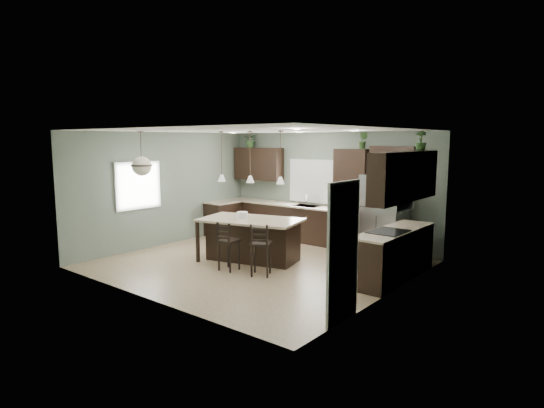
{
  "coord_description": "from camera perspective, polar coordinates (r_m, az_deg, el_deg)",
  "views": [
    {
      "loc": [
        6.14,
        -7.07,
        2.6
      ],
      "look_at": [
        0.1,
        0.4,
        1.25
      ],
      "focal_mm": 30.0,
      "sensor_mm": 36.0,
      "label": 1
    }
  ],
  "objects": [
    {
      "name": "ground",
      "position": [
        9.72,
        -1.96,
        -7.52
      ],
      "size": [
        6.0,
        6.0,
        0.0
      ],
      "primitive_type": "plane",
      "color": "#9E8466",
      "rests_on": "ground"
    },
    {
      "name": "room_shell",
      "position": [
        9.41,
        -2.01,
        2.5
      ],
      "size": [
        6.0,
        6.0,
        6.0
      ],
      "color": "slate",
      "rests_on": "ground"
    },
    {
      "name": "faucet",
      "position": [
        11.61,
        4.29,
        0.45
      ],
      "size": [
        0.02,
        0.02,
        0.28
      ],
      "primitive_type": "cylinder",
      "color": "silver",
      "rests_on": "back_countertop"
    },
    {
      "name": "plant_back_right",
      "position": [
        10.87,
        11.36,
        7.84
      ],
      "size": [
        0.24,
        0.2,
        0.4
      ],
      "primitive_type": "imported",
      "rotation": [
        0.0,
        0.0,
        -0.1
      ],
      "color": "#335A27",
      "rests_on": "back_upper_right"
    },
    {
      "name": "plant_back_left",
      "position": [
        12.86,
        -2.64,
        8.04
      ],
      "size": [
        0.41,
        0.37,
        0.42
      ],
      "primitive_type": "imported",
      "rotation": [
        0.0,
        0.0,
        0.1
      ],
      "color": "#2E5726",
      "rests_on": "back_upper_left"
    },
    {
      "name": "right_upper_cabs",
      "position": [
        8.64,
        16.31,
        3.36
      ],
      "size": [
        0.34,
        2.35,
        0.9
      ],
      "primitive_type": "cube",
      "color": "black",
      "rests_on": "room_shell"
    },
    {
      "name": "back_countertop",
      "position": [
        11.92,
        2.58,
        -0.12
      ],
      "size": [
        4.2,
        0.66,
        0.04
      ],
      "primitive_type": "cube",
      "color": "beige",
      "rests_on": "back_lower_cabs"
    },
    {
      "name": "left_return_cabs",
      "position": [
        12.64,
        -6.18,
        -1.85
      ],
      "size": [
        0.6,
        0.9,
        0.9
      ],
      "primitive_type": "cube",
      "color": "black",
      "rests_on": "ground"
    },
    {
      "name": "pendant_right",
      "position": [
        9.34,
        1.07,
        5.85
      ],
      "size": [
        0.17,
        0.17,
        1.1
      ],
      "primitive_type": null,
      "color": "silver",
      "rests_on": "room_shell"
    },
    {
      "name": "kitchen_island",
      "position": [
        9.87,
        -2.7,
        -4.53
      ],
      "size": [
        2.38,
        1.71,
        0.92
      ],
      "primitive_type": "cube",
      "rotation": [
        0.0,
        0.0,
        0.25
      ],
      "color": "black",
      "rests_on": "ground"
    },
    {
      "name": "pendant_left",
      "position": [
        9.98,
        -6.36,
        5.94
      ],
      "size": [
        0.17,
        0.17,
        1.1
      ],
      "primitive_type": null,
      "color": "silver",
      "rests_on": "room_shell"
    },
    {
      "name": "window_left",
      "position": [
        11.12,
        -16.48,
        2.25
      ],
      "size": [
        0.02,
        1.1,
        1.0
      ],
      "primitive_type": "cube",
      "color": "white",
      "rests_on": "room_shell"
    },
    {
      "name": "back_upper_right",
      "position": [
        11.05,
        10.01,
        4.5
      ],
      "size": [
        0.85,
        0.34,
        0.9
      ],
      "primitive_type": "cube",
      "color": "black",
      "rests_on": "room_shell"
    },
    {
      "name": "serving_dish",
      "position": [
        9.86,
        -3.76,
        -1.39
      ],
      "size": [
        0.24,
        0.24,
        0.14
      ],
      "primitive_type": "cylinder",
      "color": "silver",
      "rests_on": "kitchen_island"
    },
    {
      "name": "refrigerator",
      "position": [
        10.45,
        13.84,
        -1.46
      ],
      "size": [
        0.9,
        0.74,
        1.85
      ],
      "primitive_type": "cube",
      "color": "gray",
      "rests_on": "ground"
    },
    {
      "name": "microwave",
      "position": [
        8.44,
        15.17,
        0.58
      ],
      "size": [
        0.4,
        0.75,
        0.4
      ],
      "primitive_type": "cube",
      "color": "gray",
      "rests_on": "right_upper_cabs"
    },
    {
      "name": "window_back",
      "position": [
        11.84,
        5.24,
        2.87
      ],
      "size": [
        1.35,
        0.02,
        1.0
      ],
      "primitive_type": "cube",
      "color": "white",
      "rests_on": "room_shell"
    },
    {
      "name": "back_upper_left",
      "position": [
        12.74,
        -1.71,
        5.06
      ],
      "size": [
        1.55,
        0.34,
        0.9
      ],
      "primitive_type": "cube",
      "color": "black",
      "rests_on": "room_shell"
    },
    {
      "name": "cooktop",
      "position": [
        8.58,
        14.42,
        -3.38
      ],
      "size": [
        0.58,
        0.75,
        0.02
      ],
      "primitive_type": "cube",
      "color": "black",
      "rests_on": "right_countertop"
    },
    {
      "name": "plant_right_wall",
      "position": [
        9.35,
        18.17,
        7.57
      ],
      "size": [
        0.28,
        0.28,
        0.39
      ],
      "primitive_type": "imported",
      "rotation": [
        0.0,
        0.0,
        0.38
      ],
      "color": "#26481F",
      "rests_on": "right_upper_cabs"
    },
    {
      "name": "pantry_door",
      "position": [
        6.56,
        8.91,
        -6.03
      ],
      "size": [
        0.04,
        0.82,
        2.04
      ],
      "primitive_type": "cube",
      "color": "white",
      "rests_on": "ground"
    },
    {
      "name": "right_countertop",
      "position": [
        8.83,
        15.16,
        -3.25
      ],
      "size": [
        0.66,
        2.35,
        0.04
      ],
      "primitive_type": "cube",
      "color": "beige",
      "rests_on": "right_lower_cabs"
    },
    {
      "name": "chandelier",
      "position": [
        10.12,
        -16.1,
        6.11
      ],
      "size": [
        0.45,
        0.45,
        0.96
      ],
      "primitive_type": null,
      "color": "beige",
      "rests_on": "room_shell"
    },
    {
      "name": "left_return_countertop",
      "position": [
        12.55,
        -6.15,
        0.25
      ],
      "size": [
        0.66,
        0.96,
        0.04
      ],
      "primitive_type": "cube",
      "color": "beige",
      "rests_on": "left_return_cabs"
    },
    {
      "name": "right_lower_cabs",
      "position": [
        8.92,
        15.16,
        -6.23
      ],
      "size": [
        0.6,
        2.35,
        0.9
      ],
      "primitive_type": "cube",
      "color": "black",
      "rests_on": "ground"
    },
    {
      "name": "pendant_center",
      "position": [
        9.64,
        -2.77,
        5.91
      ],
      "size": [
        0.17,
        0.17,
        1.1
      ],
      "primitive_type": null,
      "color": "silver",
      "rests_on": "room_shell"
    },
    {
      "name": "back_lower_cabs",
      "position": [
        12.01,
        2.63,
        -2.33
      ],
      "size": [
        4.2,
        0.6,
        0.9
      ],
      "primitive_type": "cube",
      "color": "black",
      "rests_on": "ground"
    },
    {
      "name": "bar_stool_right",
      "position": [
        8.79,
        -1.41,
        -5.72
      ],
      "size": [
        0.52,
        0.52,
        1.03
      ],
      "primitive_type": "cube",
      "rotation": [
        0.0,
        0.0,
        0.51
      ],
      "color": "black",
      "rests_on": "ground"
    },
    {
      "name": "fridge_header",
      "position": [
        10.57,
        15.05,
        5.83
      ],
      "size": [
        1.05,
        0.34,
        0.45
      ],
      "primitive_type": "cube",
      "color": "black",
      "rests_on": "room_shell"
    },
    {
      "name": "bar_stool_center",
      "position": [
        9.18,
        -5.43,
        -5.27
      ],
      "size": [
        0.4,
        0.4,
        1.0
      ],
      "primitive_type": "cube",
      "rotation": [
        0.0,
        0.0,
        0.08
      ],
      "color": "black",
      "rests_on": "ground"
    },
    {
      "name": "wall_oven_front",
      "position": [
        8.81,
        12.61,
        -6.33
      ],
      "size": [
        0.01,
        0.72,
        0.6
      ],
      "primitive_type": "cube",
      "color": "gray",
      "rests_on": "right_lower_cabs"
    },
    {
      "name": "sink_inset",
      "position": [
        11.66,
        4.37,
        -0.24
      ],
      "size": [
        0.7,
        0.45,
        0.01
      ],
      "primitive_type": "cube",
      "color": "gray",
      "rests_on": "back_countertop"
    }
  ]
}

